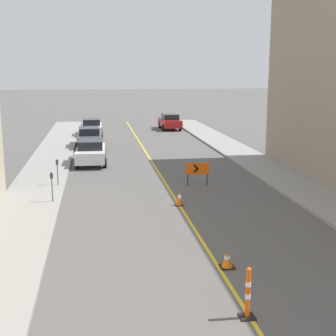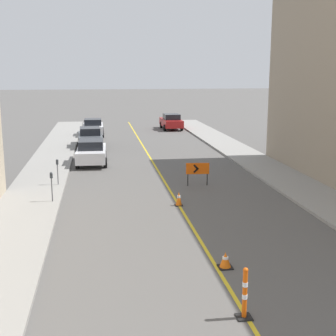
{
  "view_description": "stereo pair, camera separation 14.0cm",
  "coord_description": "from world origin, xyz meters",
  "views": [
    {
      "loc": [
        -3.6,
        -2.17,
        5.95
      ],
      "look_at": [
        0.01,
        21.2,
        1.0
      ],
      "focal_mm": 50.0,
      "sensor_mm": 36.0,
      "label": 1
    },
    {
      "loc": [
        -3.46,
        -2.19,
        5.95
      ],
      "look_at": [
        0.01,
        21.2,
        1.0
      ],
      "focal_mm": 50.0,
      "sensor_mm": 36.0,
      "label": 2
    }
  ],
  "objects": [
    {
      "name": "parked_car_opposite_side",
      "position": [
        3.91,
        45.11,
        0.8
      ],
      "size": [
        1.95,
        4.34,
        1.59
      ],
      "rotation": [
        0.0,
        0.0,
        0.02
      ],
      "color": "maroon",
      "rests_on": "ground_plane"
    },
    {
      "name": "parked_car_curb_near",
      "position": [
        -3.99,
        27.9,
        0.8
      ],
      "size": [
        1.95,
        4.35,
        1.59
      ],
      "rotation": [
        0.0,
        0.0,
        -0.03
      ],
      "color": "silver",
      "rests_on": "ground_plane"
    },
    {
      "name": "sidewalk_left",
      "position": [
        -6.69,
        26.37,
        0.07
      ],
      "size": [
        2.79,
        52.74,
        0.14
      ],
      "color": "gray",
      "rests_on": "ground_plane"
    },
    {
      "name": "parked_car_curb_mid",
      "position": [
        -4.16,
        34.69,
        0.8
      ],
      "size": [
        1.96,
        4.37,
        1.59
      ],
      "rotation": [
        0.0,
        0.0,
        0.04
      ],
      "color": "#474C51",
      "rests_on": "ground_plane"
    },
    {
      "name": "delineator_post_front",
      "position": [
        -0.08,
        7.89,
        0.58
      ],
      "size": [
        0.38,
        0.38,
        1.32
      ],
      "color": "black",
      "rests_on": "ground_plane"
    },
    {
      "name": "parking_meter_near_curb",
      "position": [
        -5.64,
        18.79,
        1.09
      ],
      "size": [
        0.12,
        0.11,
        1.35
      ],
      "color": "#4C4C51",
      "rests_on": "sidewalk_left"
    },
    {
      "name": "traffic_cone_second",
      "position": [
        0.26,
        10.86,
        0.24
      ],
      "size": [
        0.44,
        0.44,
        0.5
      ],
      "color": "black",
      "rests_on": "ground_plane"
    },
    {
      "name": "lane_stripe",
      "position": [
        0.0,
        26.37,
        0.0
      ],
      "size": [
        0.12,
        52.74,
        0.01
      ],
      "color": "gold",
      "rests_on": "ground_plane"
    },
    {
      "name": "parked_car_curb_far",
      "position": [
        -3.99,
        41.31,
        0.8
      ],
      "size": [
        1.93,
        4.3,
        1.59
      ],
      "rotation": [
        0.0,
        0.0,
        -0.0
      ],
      "color": "silver",
      "rests_on": "ground_plane"
    },
    {
      "name": "traffic_cone_third",
      "position": [
        -0.01,
        17.72,
        0.32
      ],
      "size": [
        0.35,
        0.35,
        0.64
      ],
      "color": "black",
      "rests_on": "ground_plane"
    },
    {
      "name": "sidewalk_right",
      "position": [
        6.69,
        26.37,
        0.07
      ],
      "size": [
        2.79,
        52.74,
        0.14
      ],
      "color": "gray",
      "rests_on": "ground_plane"
    },
    {
      "name": "arrow_barricade_primary",
      "position": [
        1.59,
        21.24,
        0.87
      ],
      "size": [
        1.22,
        0.16,
        1.21
      ],
      "rotation": [
        0.0,
        0.0,
        -0.08
      ],
      "color": "#EF560C",
      "rests_on": "ground_plane"
    },
    {
      "name": "parking_meter_far_curb",
      "position": [
        -5.64,
        22.0,
        1.08
      ],
      "size": [
        0.12,
        0.11,
        1.34
      ],
      "color": "#4C4C51",
      "rests_on": "sidewalk_left"
    }
  ]
}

